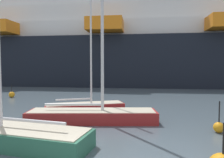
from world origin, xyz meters
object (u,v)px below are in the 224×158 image
object	(u,v)px
sailboat_1	(85,104)
channel_buoy_2	(219,127)
cruise_ship	(71,41)
sailboat_0	(11,131)
sailboat_5	(93,112)
channel_buoy_1	(12,94)

from	to	relation	value
sailboat_1	channel_buoy_2	bearing A→B (deg)	-50.91
sailboat_1	cruise_ship	size ratio (longest dim) A/B	0.08
sailboat_0	sailboat_1	distance (m)	6.95
sailboat_1	cruise_ship	world-z (taller)	cruise_ship
sailboat_0	channel_buoy_2	world-z (taller)	sailboat_0
sailboat_5	sailboat_1	bearing A→B (deg)	104.04
sailboat_0	sailboat_5	size ratio (longest dim) A/B	1.05
cruise_ship	sailboat_0	bearing A→B (deg)	-75.74
sailboat_5	channel_buoy_1	size ratio (longest dim) A/B	9.32
channel_buoy_2	sailboat_1	bearing A→B (deg)	147.28
sailboat_1	channel_buoy_1	world-z (taller)	sailboat_1
channel_buoy_2	channel_buoy_1	bearing A→B (deg)	146.50
sailboat_1	channel_buoy_1	size ratio (longest dim) A/B	8.28
sailboat_1	channel_buoy_2	size ratio (longest dim) A/B	7.16
sailboat_0	sailboat_1	world-z (taller)	sailboat_0
sailboat_0	channel_buoy_2	distance (m)	9.17
sailboat_0	channel_buoy_1	bearing A→B (deg)	-48.33
sailboat_5	channel_buoy_1	world-z (taller)	sailboat_5
sailboat_0	channel_buoy_1	xyz separation A→B (m)	(-6.81, 12.52, -0.29)
channel_buoy_2	cruise_ship	size ratio (longest dim) A/B	0.01
sailboat_5	channel_buoy_2	xyz separation A→B (m)	(6.22, -1.52, -0.32)
sailboat_0	channel_buoy_1	size ratio (longest dim) A/B	9.82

